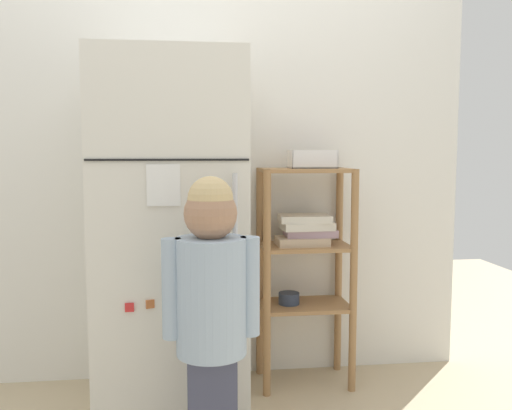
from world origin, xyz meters
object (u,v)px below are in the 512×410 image
(pantry_shelf_unit, at_px, (305,250))
(fruit_bin, at_px, (313,161))
(child_standing, at_px, (211,295))
(refrigerator, at_px, (172,235))

(pantry_shelf_unit, distance_m, fruit_bin, 0.44)
(pantry_shelf_unit, bearing_deg, child_standing, -124.83)
(child_standing, relative_size, pantry_shelf_unit, 1.00)
(refrigerator, xyz_separation_m, child_standing, (0.15, -0.52, -0.13))
(fruit_bin, bearing_deg, refrigerator, -164.45)
(refrigerator, xyz_separation_m, pantry_shelf_unit, (0.63, 0.17, -0.11))
(child_standing, distance_m, pantry_shelf_unit, 0.85)
(refrigerator, bearing_deg, pantry_shelf_unit, 15.08)
(child_standing, distance_m, fruit_bin, 0.99)
(refrigerator, relative_size, child_standing, 1.46)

